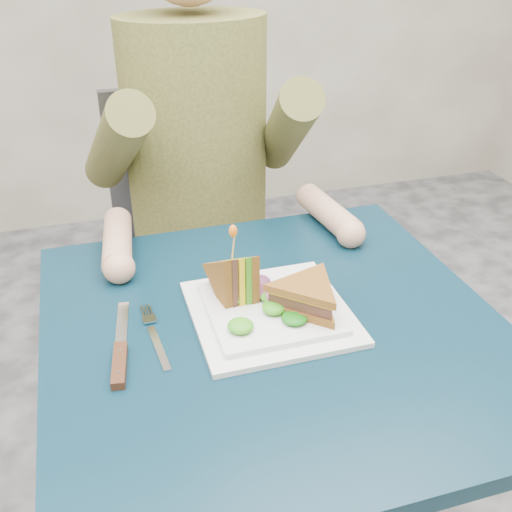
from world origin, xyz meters
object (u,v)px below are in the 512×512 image
object	(u,v)px
chair	(195,235)
plate	(270,311)
table	(274,361)
fork	(155,337)
diner	(197,115)
knife	(120,357)
sandwich_upright	(234,279)
sandwich_flat	(307,296)

from	to	relation	value
chair	plate	xyz separation A→B (m)	(-0.00, -0.67, 0.20)
table	plate	world-z (taller)	plate
fork	diner	bearing A→B (deg)	70.99
diner	knife	size ratio (longest dim) A/B	3.36
diner	fork	world-z (taller)	diner
chair	knife	distance (m)	0.79
sandwich_upright	knife	xyz separation A→B (m)	(-0.20, -0.09, -0.05)
table	fork	xyz separation A→B (m)	(-0.20, 0.02, 0.08)
sandwich_flat	sandwich_upright	bearing A→B (deg)	146.36
sandwich_upright	fork	size ratio (longest dim) A/B	0.74
table	diner	bearing A→B (deg)	90.00
fork	chair	bearing A→B (deg)	73.94
sandwich_flat	chair	bearing A→B (deg)	94.46
sandwich_upright	fork	xyz separation A→B (m)	(-0.15, -0.05, -0.05)
table	sandwich_upright	bearing A→B (deg)	125.80
table	chair	distance (m)	0.71
plate	diner	bearing A→B (deg)	89.96
diner	sandwich_upright	size ratio (longest dim) A/B	5.58
fork	knife	distance (m)	0.07
diner	sandwich_flat	bearing A→B (deg)	-84.69
diner	sandwich_upright	world-z (taller)	diner
diner	fork	bearing A→B (deg)	-109.01
knife	fork	bearing A→B (deg)	32.53
diner	chair	bearing A→B (deg)	90.00
sandwich_flat	sandwich_upright	distance (m)	0.13
sandwich_flat	knife	bearing A→B (deg)	-176.31
fork	sandwich_upright	bearing A→B (deg)	19.78
sandwich_upright	knife	distance (m)	0.23
sandwich_upright	fork	distance (m)	0.16
table	knife	distance (m)	0.27
plate	sandwich_upright	size ratio (longest dim) A/B	1.95
table	chair	xyz separation A→B (m)	(0.00, 0.70, -0.11)
fork	sandwich_flat	bearing A→B (deg)	-4.03
diner	fork	size ratio (longest dim) A/B	4.15
diner	plate	distance (m)	0.59
plate	sandwich_flat	size ratio (longest dim) A/B	1.27
table	sandwich_upright	distance (m)	0.16
sandwich_upright	knife	bearing A→B (deg)	-156.25
plate	fork	distance (m)	0.20
table	diner	xyz separation A→B (m)	(-0.00, 0.59, 0.26)
chair	sandwich_flat	xyz separation A→B (m)	(0.05, -0.70, 0.23)
diner	sandwich_flat	size ratio (longest dim) A/B	3.63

